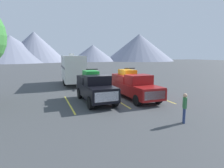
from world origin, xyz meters
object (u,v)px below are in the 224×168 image
Objects in this scene: pickup_truck_a at (95,87)px; person_a at (185,106)px; camper_trailer_a at (73,68)px; pickup_truck_b at (134,85)px.

pickup_truck_a reaches higher than person_a.
person_a is (3.48, -16.00, -1.09)m from camper_trailer_a.
camper_trailer_a is at bearing 102.26° from person_a.
camper_trailer_a is 16.41m from person_a.
camper_trailer_a is at bearing 110.69° from pickup_truck_b.
pickup_truck_b is at bearing 88.47° from person_a.
person_a is at bearing -62.88° from pickup_truck_a.
pickup_truck_a is at bearing -88.66° from camper_trailer_a.
pickup_truck_b is 6.35m from person_a.
pickup_truck_b is at bearing -69.31° from camper_trailer_a.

